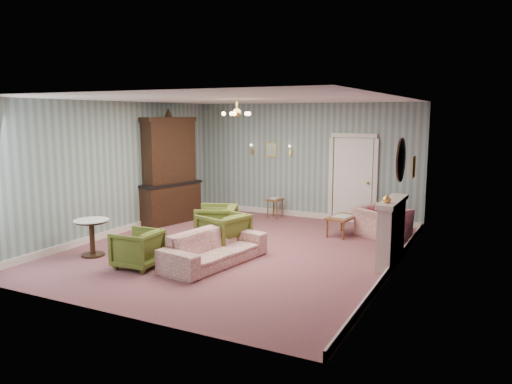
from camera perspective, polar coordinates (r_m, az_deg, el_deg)
The scene contains 27 objects.
floor at distance 9.69m, azimuth -2.13°, elevation -6.68°, with size 7.00×7.00×0.00m, color #895056.
ceiling at distance 9.34m, azimuth -2.24°, elevation 10.71°, with size 7.00×7.00×0.00m, color white.
wall_back at distance 12.57m, azimuth 5.54°, elevation 3.61°, with size 6.00×6.00×0.00m, color slate.
wall_front at distance 6.60m, azimuth -17.00°, elevation -1.60°, with size 6.00×6.00×0.00m, color slate.
wall_left at distance 11.16m, azimuth -15.83°, elevation 2.64°, with size 7.00×7.00×0.00m, color slate.
wall_right at distance 8.40m, azimuth 16.07°, elevation 0.64°, with size 7.00×7.00×0.00m, color slate.
wall_right_floral at distance 8.40m, azimuth 15.97°, elevation 0.65°, with size 7.00×7.00×0.00m, color #AF5779.
door at distance 12.17m, azimuth 11.16°, elevation 1.55°, with size 1.12×0.12×2.16m, color white, non-canonical shape.
olive_chair_a at distance 8.74m, azimuth -13.58°, elevation -6.20°, with size 0.71×0.66×0.73m, color #566423.
olive_chair_b at distance 9.53m, azimuth -3.80°, elevation -4.44°, with size 0.79×0.74×0.82m, color #566423.
olive_chair_c at distance 10.31m, azimuth -4.62°, elevation -3.39°, with size 0.80×0.75×0.83m, color #566423.
sofa_chintz at distance 8.71m, azimuth -4.83°, elevation -5.73°, with size 2.09×0.61×0.82m, color #9B3E4C.
wingback_chair at distance 10.82m, azimuth 14.37°, elevation -2.89°, with size 1.02×0.66×0.89m, color #9B3E4C.
dresser at distance 12.03m, azimuth -10.02°, elevation 2.83°, with size 0.56×1.63×2.71m, color black, non-canonical shape.
fireplace at distance 8.97m, azimuth 15.43°, elevation -4.48°, with size 0.30×1.40×1.16m, color beige, non-canonical shape.
mantel_vase at distance 8.46m, azimuth 14.94°, elevation -0.73°, with size 0.15×0.15×0.15m, color gold.
oval_mirror at distance 8.75m, azimuth 16.41°, elevation 3.59°, with size 0.04×0.76×0.84m, color white, non-canonical shape.
framed_print at distance 10.10m, azimuth 17.79°, elevation 2.77°, with size 0.04×0.34×0.42m, color gold, non-canonical shape.
coffee_table at distance 10.91m, azimuth 9.99°, elevation -3.87°, with size 0.47×0.85×0.43m, color brown, non-canonical shape.
side_table_black at distance 10.04m, azimuth 15.32°, elevation -4.80°, with size 0.37×0.37×0.56m, color black, non-canonical shape.
pedestal_table at distance 9.68m, azimuth -18.48°, elevation -5.05°, with size 0.64×0.64×0.70m, color black, non-canonical shape.
nesting_table at distance 12.54m, azimuth 2.22°, elevation -1.81°, with size 0.32×0.41×0.54m, color brown, non-canonical shape.
gilt_mirror_back at distance 12.86m, azimuth 1.74°, elevation 4.89°, with size 0.28×0.06×0.36m, color gold, non-canonical shape.
sconce_left at distance 13.08m, azimuth -0.49°, elevation 4.96°, with size 0.16×0.12×0.30m, color gold, non-canonical shape.
sconce_right at distance 12.62m, azimuth 3.97°, elevation 4.80°, with size 0.16×0.12×0.30m, color gold, non-canonical shape.
chandelier at distance 9.33m, azimuth -2.23°, elevation 9.06°, with size 0.56×0.56×0.36m, color gold, non-canonical shape.
burgundy_cushion at distance 10.68m, azimuth 13.94°, elevation -2.83°, with size 0.38×0.10×0.38m, color maroon.
Camera 1 is at (4.50, -8.18, 2.62)m, focal length 34.48 mm.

